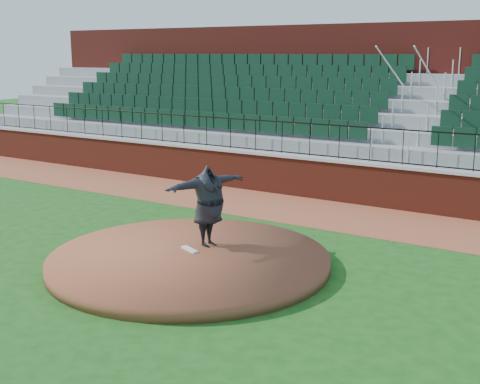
% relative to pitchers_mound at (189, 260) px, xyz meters
% --- Properties ---
extents(ground, '(90.00, 90.00, 0.00)m').
position_rel_pitchers_mound_xyz_m(ground, '(0.17, 0.23, -0.12)').
color(ground, '#184A15').
rests_on(ground, ground).
extents(warning_track, '(34.00, 3.20, 0.01)m').
position_rel_pitchers_mound_xyz_m(warning_track, '(0.17, 5.63, -0.12)').
color(warning_track, brown).
rests_on(warning_track, ground).
extents(field_wall, '(34.00, 0.35, 1.20)m').
position_rel_pitchers_mound_xyz_m(field_wall, '(0.17, 7.23, 0.47)').
color(field_wall, maroon).
rests_on(field_wall, ground).
extents(wall_cap, '(34.00, 0.45, 0.10)m').
position_rel_pitchers_mound_xyz_m(wall_cap, '(0.17, 7.23, 1.12)').
color(wall_cap, '#B7B7B7').
rests_on(wall_cap, field_wall).
extents(wall_railing, '(34.00, 0.05, 1.00)m').
position_rel_pitchers_mound_xyz_m(wall_railing, '(0.17, 7.23, 1.67)').
color(wall_railing, black).
rests_on(wall_railing, wall_cap).
extents(seating_stands, '(34.00, 5.10, 4.60)m').
position_rel_pitchers_mound_xyz_m(seating_stands, '(0.17, 9.95, 2.18)').
color(seating_stands, gray).
rests_on(seating_stands, ground).
extents(concourse_wall, '(34.00, 0.50, 5.50)m').
position_rel_pitchers_mound_xyz_m(concourse_wall, '(0.17, 12.75, 2.62)').
color(concourse_wall, maroon).
rests_on(concourse_wall, ground).
extents(pitchers_mound, '(5.93, 5.93, 0.25)m').
position_rel_pitchers_mound_xyz_m(pitchers_mound, '(0.00, 0.00, 0.00)').
color(pitchers_mound, brown).
rests_on(pitchers_mound, ground).
extents(pitching_rubber, '(0.54, 0.33, 0.04)m').
position_rel_pitchers_mound_xyz_m(pitching_rubber, '(-0.17, 0.24, 0.14)').
color(pitching_rubber, silver).
rests_on(pitching_rubber, pitchers_mound).
extents(pitcher, '(1.08, 2.28, 1.79)m').
position_rel_pitchers_mound_xyz_m(pitcher, '(-0.01, 0.74, 1.02)').
color(pitcher, black).
rests_on(pitcher, pitchers_mound).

